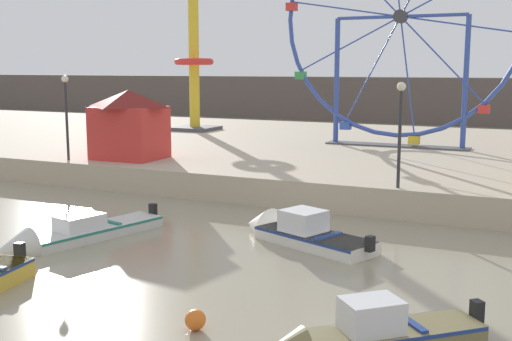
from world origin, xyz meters
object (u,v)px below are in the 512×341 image
at_px(motorboat_pale_grey, 66,236).
at_px(drop_tower_yellow_tower, 194,57).
at_px(motorboat_white_red_stripe, 292,231).
at_px(promenade_lamp_near, 66,105).
at_px(promenade_lamp_far, 400,119).
at_px(ferris_wheel_blue_frame, 401,21).
at_px(motorboat_olive_wood, 360,339).
at_px(carnival_booth_red_striped, 129,123).
at_px(mooring_buoy_orange, 195,320).

bearing_deg(motorboat_pale_grey, drop_tower_yellow_tower, -143.99).
relative_size(motorboat_white_red_stripe, drop_tower_yellow_tower, 0.41).
relative_size(motorboat_pale_grey, promenade_lamp_near, 1.56).
relative_size(motorboat_white_red_stripe, promenade_lamp_far, 1.36).
bearing_deg(ferris_wheel_blue_frame, drop_tower_yellow_tower, 167.79).
xyz_separation_m(motorboat_olive_wood, carnival_booth_red_striped, (-15.13, 13.40, 2.46)).
bearing_deg(motorboat_pale_grey, motorboat_olive_wood, 85.12).
distance_m(ferris_wheel_blue_frame, promenade_lamp_far, 13.15).
distance_m(motorboat_white_red_stripe, mooring_buoy_orange, 7.40).
distance_m(motorboat_white_red_stripe, drop_tower_yellow_tower, 25.54).
bearing_deg(motorboat_olive_wood, promenade_lamp_near, -77.66).
xyz_separation_m(motorboat_olive_wood, promenade_lamp_far, (-2.00, 11.42, 3.25)).
bearing_deg(motorboat_olive_wood, motorboat_pale_grey, -62.88).
relative_size(carnival_booth_red_striped, mooring_buoy_orange, 7.60).
xyz_separation_m(motorboat_pale_grey, ferris_wheel_blue_frame, (5.43, 19.91, 7.55)).
distance_m(drop_tower_yellow_tower, mooring_buoy_orange, 31.99).
relative_size(drop_tower_yellow_tower, mooring_buoy_orange, 28.06).
xyz_separation_m(promenade_lamp_near, promenade_lamp_far, (15.43, -0.34, -0.08)).
distance_m(carnival_booth_red_striped, promenade_lamp_far, 13.31).
height_order(motorboat_pale_grey, motorboat_white_red_stripe, motorboat_white_red_stripe).
relative_size(carnival_booth_red_striped, promenade_lamp_far, 0.89).
bearing_deg(ferris_wheel_blue_frame, motorboat_pale_grey, -105.27).
distance_m(ferris_wheel_blue_frame, mooring_buoy_orange, 25.07).
distance_m(motorboat_pale_grey, promenade_lamp_near, 11.30).
distance_m(ferris_wheel_blue_frame, promenade_lamp_near, 17.65).
xyz_separation_m(motorboat_white_red_stripe, motorboat_olive_wood, (4.26, -7.03, 0.04)).
xyz_separation_m(promenade_lamp_near, mooring_buoy_orange, (14.02, -12.09, -3.44)).
height_order(motorboat_white_red_stripe, motorboat_olive_wood, motorboat_olive_wood).
bearing_deg(promenade_lamp_near, mooring_buoy_orange, -40.76).
distance_m(drop_tower_yellow_tower, carnival_booth_red_striped, 14.37).
height_order(motorboat_white_red_stripe, carnival_booth_red_striped, carnival_booth_red_striped).
bearing_deg(motorboat_olive_wood, mooring_buoy_orange, -38.21).
relative_size(motorboat_white_red_stripe, promenade_lamp_near, 1.31).
bearing_deg(ferris_wheel_blue_frame, promenade_lamp_near, -136.72).
distance_m(motorboat_olive_wood, ferris_wheel_blue_frame, 25.17).
height_order(motorboat_white_red_stripe, drop_tower_yellow_tower, drop_tower_yellow_tower).
height_order(ferris_wheel_blue_frame, mooring_buoy_orange, ferris_wheel_blue_frame).
bearing_deg(drop_tower_yellow_tower, mooring_buoy_orange, -59.16).
relative_size(motorboat_pale_grey, motorboat_olive_wood, 1.51).
relative_size(motorboat_olive_wood, promenade_lamp_far, 1.07).
xyz_separation_m(motorboat_pale_grey, carnival_booth_red_striped, (-4.77, 9.78, 2.54)).
bearing_deg(promenade_lamp_far, motorboat_olive_wood, -80.09).
distance_m(motorboat_white_red_stripe, ferris_wheel_blue_frame, 18.14).
bearing_deg(promenade_lamp_far, drop_tower_yellow_tower, 138.96).
relative_size(motorboat_pale_grey, promenade_lamp_far, 1.62).
xyz_separation_m(ferris_wheel_blue_frame, mooring_buoy_orange, (1.53, -23.85, -7.58)).
distance_m(motorboat_pale_grey, motorboat_olive_wood, 10.98).
distance_m(motorboat_white_red_stripe, motorboat_olive_wood, 8.22).
bearing_deg(motorboat_white_red_stripe, motorboat_pale_grey, 50.52).
height_order(motorboat_pale_grey, mooring_buoy_orange, motorboat_pale_grey).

